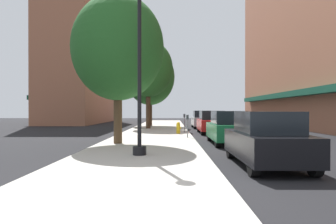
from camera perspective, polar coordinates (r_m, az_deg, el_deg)
name	(u,v)px	position (r m, az deg, el deg)	size (l,w,h in m)	color
ground_plane	(210,133)	(24.04, 7.52, -3.73)	(90.00, 90.00, 0.00)	black
sidewalk_slab	(157,131)	(24.89, -1.96, -3.45)	(4.80, 50.00, 0.12)	#B7B2A8
building_far_background	(81,57)	(45.07, -15.19, 9.42)	(6.80, 18.00, 17.70)	#9E6047
lamppost	(139,68)	(11.49, -5.08, 7.84)	(0.48, 0.48, 5.90)	black
fire_hydrant	(178,128)	(21.69, 1.84, -2.79)	(0.33, 0.26, 0.79)	gold
parking_meter_near	(187,123)	(18.68, 3.47, -1.98)	(0.14, 0.09, 1.31)	slate
parking_meter_far	(184,121)	(23.17, 2.92, -1.53)	(0.14, 0.09, 1.31)	slate
tree_near	(148,69)	(28.17, -3.52, 7.64)	(4.27, 4.27, 7.64)	#422D1E
tree_mid	(150,77)	(32.71, -3.18, 6.20)	(4.94, 4.94, 7.78)	#422D1E
tree_far	(118,48)	(15.80, -8.87, 11.14)	(4.38, 4.38, 7.08)	#4C3823
car_black	(266,140)	(10.22, 16.98, -4.69)	(1.80, 4.30, 1.66)	black
car_green	(229,128)	(16.44, 10.70, -2.79)	(1.80, 4.30, 1.66)	black
car_red	(211,122)	(23.53, 7.66, -1.85)	(1.80, 4.30, 1.66)	black
car_silver	(202,120)	(30.62, 6.03, -1.34)	(1.80, 4.30, 1.66)	black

